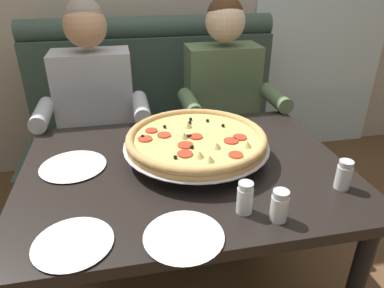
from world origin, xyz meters
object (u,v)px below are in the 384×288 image
at_px(diner_left, 96,116).
at_px(patio_chair, 252,61).
at_px(shaker_parmesan, 245,200).
at_px(plate_near_left, 73,165).
at_px(plate_far_side, 184,235).
at_px(pizza, 196,140).
at_px(dining_table, 186,187).
at_px(plate_near_right, 73,241).
at_px(diner_right, 226,106).
at_px(booth_bench, 160,141).
at_px(shaker_pepper_flakes, 343,177).
at_px(shaker_oregano, 279,208).

xyz_separation_m(diner_left, patio_chair, (1.49, 1.66, -0.19)).
distance_m(shaker_parmesan, plate_near_left, 0.65).
bearing_deg(plate_near_left, plate_far_side, -53.77).
relative_size(diner_left, pizza, 2.30).
bearing_deg(dining_table, plate_near_left, 169.30).
distance_m(dining_table, plate_near_right, 0.51).
distance_m(diner_left, pizza, 0.73).
bearing_deg(diner_right, booth_bench, 143.02).
distance_m(diner_right, plate_near_right, 1.23).
height_order(diner_left, diner_right, same).
distance_m(dining_table, diner_right, 0.74).
xyz_separation_m(diner_right, patio_chair, (0.78, 1.66, -0.19)).
bearing_deg(shaker_pepper_flakes, shaker_parmesan, -171.07).
xyz_separation_m(dining_table, plate_far_side, (-0.08, -0.38, 0.10)).
height_order(shaker_oregano, plate_near_left, shaker_oregano).
distance_m(diner_right, shaker_oregano, 1.02).
bearing_deg(diner_right, diner_left, 180.00).
relative_size(diner_left, shaker_oregano, 12.99).
distance_m(diner_right, shaker_pepper_flakes, 0.91).
relative_size(shaker_parmesan, shaker_pepper_flakes, 1.01).
bearing_deg(plate_near_left, diner_left, 84.54).
bearing_deg(booth_bench, diner_left, -143.02).
bearing_deg(pizza, plate_near_right, -136.47).
relative_size(diner_left, patio_chair, 1.48).
relative_size(diner_left, shaker_pepper_flakes, 12.56).
relative_size(shaker_parmesan, shaker_oregano, 1.05).
bearing_deg(diner_right, shaker_pepper_flakes, -81.61).
bearing_deg(plate_far_side, diner_right, 67.29).
relative_size(pizza, patio_chair, 0.64).
xyz_separation_m(dining_table, diner_right, (0.35, 0.65, 0.06)).
height_order(booth_bench, patio_chair, booth_bench).
distance_m(pizza, plate_far_side, 0.46).
height_order(dining_table, diner_right, diner_right).
distance_m(diner_left, plate_near_left, 0.58).
relative_size(pizza, shaker_parmesan, 5.40).
bearing_deg(plate_far_side, diner_left, 105.11).
distance_m(shaker_oregano, plate_far_side, 0.29).
bearing_deg(pizza, shaker_parmesan, -79.09).
height_order(diner_right, shaker_oregano, diner_right).
bearing_deg(shaker_parmesan, patio_chair, 68.88).
height_order(pizza, plate_near_left, pizza).
distance_m(booth_bench, pizza, 0.96).
height_order(shaker_pepper_flakes, plate_far_side, shaker_pepper_flakes).
relative_size(shaker_parmesan, patio_chair, 0.12).
bearing_deg(booth_bench, shaker_parmesan, -84.23).
bearing_deg(plate_near_right, plate_far_side, -6.56).
relative_size(plate_near_left, patio_chair, 0.28).
xyz_separation_m(pizza, plate_near_right, (-0.42, -0.40, -0.07)).
distance_m(shaker_pepper_flakes, plate_far_side, 0.58).
distance_m(shaker_parmesan, plate_far_side, 0.22).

